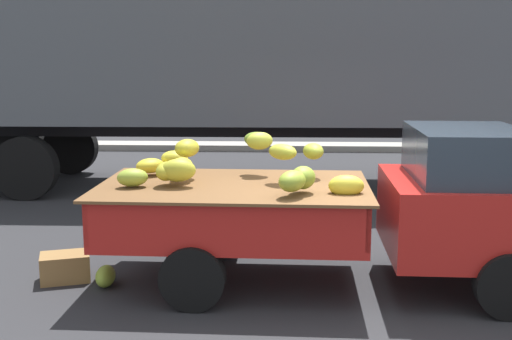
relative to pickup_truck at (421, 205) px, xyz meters
The scene contains 6 objects.
ground 1.00m from the pickup_truck, 168.72° to the right, with size 220.00×220.00×0.00m, color #28282B.
curb_strip 9.81m from the pickup_truck, 92.67° to the left, with size 80.00×0.80×0.16m, color gray.
pickup_truck is the anchor object (origin of this frame).
semi_trailer 5.86m from the pickup_truck, 113.76° to the left, with size 12.01×2.71×3.95m.
fallen_banana_bunch_near_tailgate 3.42m from the pickup_truck, behind, with size 0.38×0.20×0.22m, color #8CA432.
produce_crate 3.89m from the pickup_truck, behind, with size 0.52×0.36×0.30m, color olive.
Camera 1 is at (-1.02, -6.49, 2.45)m, focal length 44.90 mm.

